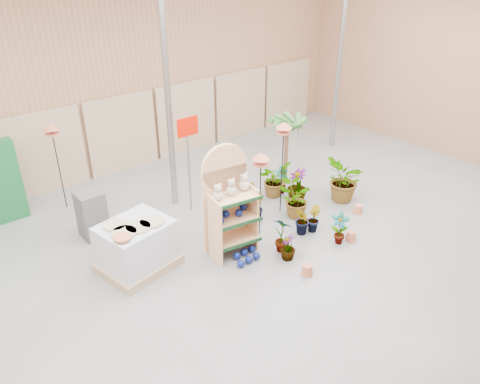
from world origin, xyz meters
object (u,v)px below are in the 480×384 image
at_px(display_shelf, 228,204).
at_px(bird_table_front, 261,159).
at_px(pallet_stack, 137,246).
at_px(potted_plant_2, 295,200).

bearing_deg(display_shelf, bird_table_front, 9.86).
bearing_deg(pallet_stack, potted_plant_2, -19.08).
xyz_separation_m(pallet_stack, bird_table_front, (2.48, -0.59, 1.24)).
bearing_deg(pallet_stack, display_shelf, -30.10).
bearing_deg(bird_table_front, potted_plant_2, 2.41).
xyz_separation_m(pallet_stack, potted_plant_2, (3.54, -0.55, -0.06)).
bearing_deg(potted_plant_2, display_shelf, -178.45).
height_order(display_shelf, potted_plant_2, display_shelf).
bearing_deg(pallet_stack, bird_table_front, -23.74).
distance_m(display_shelf, bird_table_front, 1.08).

